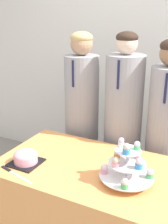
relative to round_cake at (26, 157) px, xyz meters
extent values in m
cube|color=silver|center=(0.46, 1.49, 0.56)|extent=(9.00, 0.06, 2.70)
cube|color=#EF9951|center=(0.46, 0.17, -0.42)|extent=(1.37, 0.78, 0.74)
cube|color=black|center=(0.00, 0.00, -0.04)|extent=(0.20, 0.20, 0.01)
cylinder|color=pink|center=(0.00, 0.00, -0.01)|extent=(0.16, 0.16, 0.05)
ellipsoid|color=pink|center=(0.00, 0.00, 0.02)|extent=(0.16, 0.16, 0.06)
cube|color=silver|center=(0.08, -0.16, -0.05)|extent=(0.22, 0.07, 0.00)
cube|color=black|center=(-0.07, -0.12, -0.05)|extent=(0.10, 0.04, 0.01)
cylinder|color=silver|center=(0.69, 0.11, 0.06)|extent=(0.02, 0.02, 0.22)
cylinder|color=silver|center=(0.69, 0.11, 0.00)|extent=(0.34, 0.34, 0.01)
cylinder|color=silver|center=(0.69, 0.11, 0.08)|extent=(0.23, 0.23, 0.01)
cylinder|color=silver|center=(0.69, 0.11, 0.17)|extent=(0.16, 0.16, 0.01)
cylinder|color=#4CB766|center=(0.73, -0.03, 0.01)|extent=(0.04, 0.04, 0.03)
sphere|color=silver|center=(0.73, -0.03, 0.04)|extent=(0.04, 0.04, 0.04)
cylinder|color=#4CB766|center=(0.83, 0.14, 0.01)|extent=(0.04, 0.04, 0.03)
sphere|color=silver|center=(0.83, 0.14, 0.04)|extent=(0.04, 0.04, 0.04)
cylinder|color=pink|center=(0.68, 0.25, 0.01)|extent=(0.04, 0.04, 0.03)
sphere|color=silver|center=(0.68, 0.25, 0.04)|extent=(0.04, 0.04, 0.04)
cylinder|color=pink|center=(0.56, 0.07, 0.01)|extent=(0.05, 0.05, 0.02)
sphere|color=silver|center=(0.56, 0.07, 0.04)|extent=(0.04, 0.04, 0.04)
cylinder|color=orange|center=(0.61, 0.14, 0.10)|extent=(0.04, 0.04, 0.02)
sphere|color=silver|center=(0.61, 0.14, 0.12)|extent=(0.04, 0.04, 0.04)
cylinder|color=pink|center=(0.65, 0.03, 0.10)|extent=(0.05, 0.05, 0.03)
sphere|color=beige|center=(0.65, 0.03, 0.13)|extent=(0.04, 0.04, 0.04)
cylinder|color=#3893DB|center=(0.78, 0.07, 0.10)|extent=(0.05, 0.05, 0.03)
sphere|color=silver|center=(0.78, 0.07, 0.13)|extent=(0.04, 0.04, 0.04)
cylinder|color=pink|center=(0.74, 0.19, 0.10)|extent=(0.04, 0.04, 0.02)
sphere|color=silver|center=(0.74, 0.19, 0.12)|extent=(0.03, 0.03, 0.03)
cylinder|color=#3893DB|center=(0.70, 0.06, 0.19)|extent=(0.05, 0.05, 0.03)
sphere|color=beige|center=(0.70, 0.06, 0.22)|extent=(0.04, 0.04, 0.04)
cylinder|color=#4CB766|center=(0.74, 0.14, 0.18)|extent=(0.04, 0.04, 0.02)
sphere|color=silver|center=(0.74, 0.14, 0.21)|extent=(0.04, 0.04, 0.04)
cylinder|color=white|center=(0.64, 0.13, 0.19)|extent=(0.04, 0.04, 0.03)
sphere|color=silver|center=(0.64, 0.13, 0.21)|extent=(0.04, 0.04, 0.04)
cylinder|color=#939399|center=(0.03, 0.77, -0.09)|extent=(0.30, 0.30, 1.39)
sphere|color=tan|center=(0.03, 0.77, 0.70)|extent=(0.19, 0.19, 0.19)
ellipsoid|color=tan|center=(0.03, 0.77, 0.75)|extent=(0.19, 0.19, 0.10)
cube|color=#191E47|center=(0.03, 0.62, 0.47)|extent=(0.02, 0.01, 0.22)
cylinder|color=#939399|center=(0.43, 0.77, -0.08)|extent=(0.32, 0.32, 1.42)
sphere|color=beige|center=(0.43, 0.77, 0.72)|extent=(0.17, 0.17, 0.17)
ellipsoid|color=#332319|center=(0.43, 0.77, 0.76)|extent=(0.17, 0.17, 0.09)
cube|color=#191E47|center=(0.43, 0.61, 0.50)|extent=(0.02, 0.01, 0.22)
cylinder|color=#939399|center=(0.78, 0.77, -0.11)|extent=(0.29, 0.29, 1.36)
cube|color=#191E47|center=(0.78, 0.63, 0.44)|extent=(0.02, 0.01, 0.22)
camera|label=1|loc=(1.15, -1.35, 0.94)|focal=45.00mm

